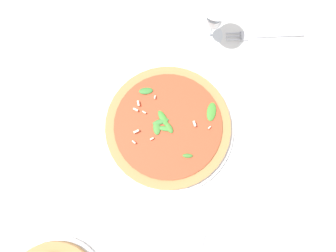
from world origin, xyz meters
The scene contains 6 objects.
ground_plane centered at (0.00, 0.00, 0.00)m, with size 6.00×6.00×0.00m, color white.
pizza_arugula_main centered at (-0.01, -0.02, 0.02)m, with size 0.32×0.32×0.05m.
wine_glass centered at (0.01, -0.29, 0.10)m, with size 0.07×0.07×0.14m.
napkin centered at (-0.12, -0.36, 0.00)m, with size 0.16×0.13×0.01m.
fork centered at (-0.11, -0.36, 0.01)m, with size 0.18×0.12×0.00m.
side_plate_white centered at (-0.30, 0.15, 0.01)m, with size 0.20×0.20×0.02m.
Camera 1 is at (-0.09, 0.12, 0.79)m, focal length 35.00 mm.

